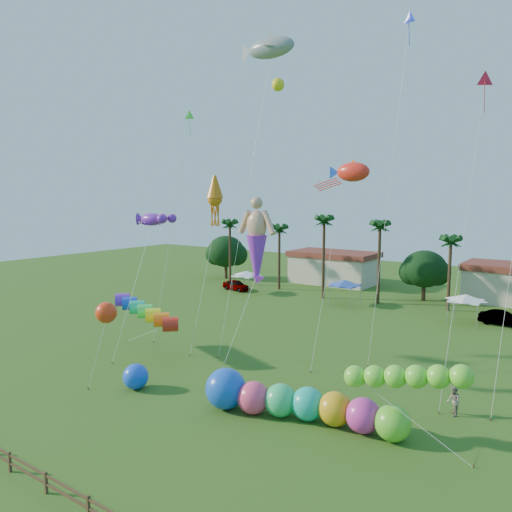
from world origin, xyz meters
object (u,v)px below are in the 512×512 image
Objects in this scene: caterpillar_inflatable at (294,403)px; car_b at (502,318)px; spectator_b at (453,401)px; blue_ball at (136,377)px; car_a at (236,285)px.

car_b is at bearing 66.82° from caterpillar_inflatable.
car_b is at bearing 156.98° from spectator_b.
blue_ball reaches higher than car_b.
car_a is 42.64m from spectator_b.
car_b is 37.29m from blue_ball.
spectator_b is 0.15× the size of caterpillar_inflatable.
blue_ball is at bearing 152.85° from car_b.
caterpillar_inflatable reaches higher than car_a.
spectator_b is (1.37, -24.86, 0.18)m from car_b.
car_b is (33.69, 0.60, -0.01)m from car_a.
car_a is 0.98× the size of car_b.
car_a is at bearing -150.86° from spectator_b.
car_a is 36.31m from blue_ball.
caterpillar_inflatable is 11.46m from blue_ball.
blue_ball is (-17.33, -33.02, 0.14)m from car_b.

